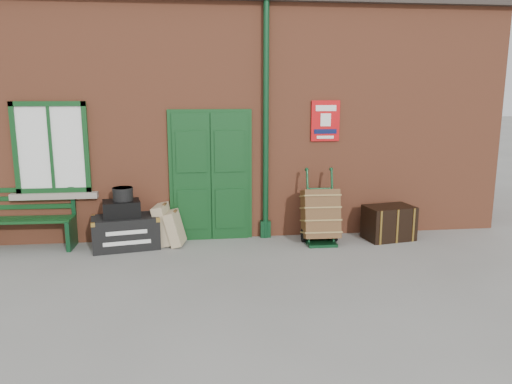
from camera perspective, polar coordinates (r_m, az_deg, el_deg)
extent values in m
plane|color=gray|center=(7.51, -2.34, -8.49)|extent=(80.00, 80.00, 0.00)
cube|color=brown|center=(10.56, -4.01, 8.43)|extent=(10.00, 4.00, 4.00)
cube|color=#38302B|center=(10.66, -4.18, 20.04)|extent=(10.30, 4.30, 0.30)
cube|color=#103C18|center=(8.62, -5.19, 1.68)|extent=(1.42, 0.12, 2.32)
cube|color=white|center=(8.85, -22.39, 4.70)|extent=(1.20, 0.08, 1.50)
cylinder|color=#0E391D|center=(8.56, 1.14, 7.72)|extent=(0.10, 0.10, 4.00)
cube|color=red|center=(8.81, 7.93, 8.05)|extent=(0.50, 0.03, 0.70)
cube|color=#103C18|center=(9.01, -25.34, -2.90)|extent=(1.67, 0.49, 0.04)
cube|color=#103C18|center=(9.16, -25.00, -0.65)|extent=(1.66, 0.09, 0.44)
cube|color=#0E391D|center=(8.83, -20.33, -4.45)|extent=(0.08, 0.50, 0.50)
cube|color=black|center=(8.55, -14.64, -4.47)|extent=(1.16, 0.77, 0.53)
cube|color=black|center=(8.46, -15.12, -1.86)|extent=(0.65, 0.53, 0.27)
cylinder|color=black|center=(8.43, -14.97, -0.22)|extent=(0.37, 0.37, 0.21)
cube|color=tan|center=(8.59, -10.46, -3.64)|extent=(0.42, 0.54, 0.70)
cube|color=tan|center=(8.51, -9.27, -4.09)|extent=(0.39, 0.49, 0.60)
cube|color=#0E391D|center=(8.56, 7.50, -5.86)|extent=(0.50, 0.36, 0.05)
cylinder|color=#0E391D|center=(8.52, 5.96, -1.68)|extent=(0.05, 0.34, 1.23)
cylinder|color=#0E391D|center=(8.62, 8.74, -1.61)|extent=(0.05, 0.34, 1.23)
cylinder|color=black|center=(8.66, 5.42, -4.97)|extent=(0.06, 0.23, 0.23)
cylinder|color=black|center=(8.78, 9.04, -4.84)|extent=(0.06, 0.23, 0.23)
cube|color=brown|center=(8.58, 7.36, -2.49)|extent=(0.62, 0.67, 0.91)
cube|color=black|center=(9.06, 14.94, -3.40)|extent=(0.90, 0.67, 0.59)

